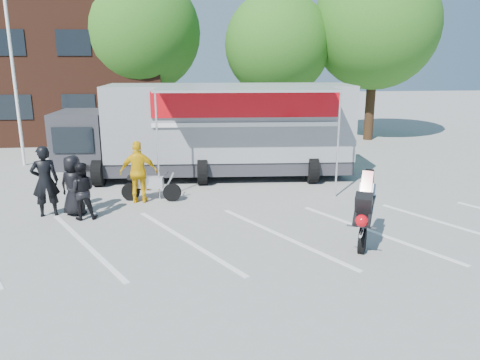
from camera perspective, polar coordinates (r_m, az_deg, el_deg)
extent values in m
plane|color=gray|center=(10.71, -7.68, -9.32)|extent=(100.00, 100.00, 0.00)
cube|color=white|center=(11.63, -7.57, -7.29)|extent=(18.09, 13.33, 0.01)
cube|color=#452216|center=(29.66, -27.24, 11.54)|extent=(18.00, 8.00, 7.00)
cylinder|color=white|center=(20.94, -25.97, 12.38)|extent=(0.12, 0.12, 8.00)
cylinder|color=#382314|center=(26.03, -11.50, 8.46)|extent=(0.50, 0.50, 3.24)
sphere|color=#1F5B16|center=(25.92, -11.96, 17.19)|extent=(6.12, 6.12, 6.12)
cylinder|color=#382314|center=(25.38, 4.42, 8.15)|extent=(0.50, 0.50, 2.88)
sphere|color=#1F5B16|center=(25.22, 4.58, 16.12)|extent=(5.44, 5.44, 5.44)
cylinder|color=#382314|center=(26.26, 15.54, 8.47)|extent=(0.50, 0.50, 3.42)
sphere|color=#1F5B16|center=(26.17, 16.20, 17.60)|extent=(6.46, 6.46, 6.46)
imported|color=black|center=(13.89, -19.62, -0.64)|extent=(0.98, 0.81, 1.72)
imported|color=black|center=(14.07, -22.67, -0.14)|extent=(0.84, 0.66, 2.01)
imported|color=black|center=(13.49, -18.78, -1.28)|extent=(0.85, 0.70, 1.60)
imported|color=yellow|center=(14.54, -12.24, 0.94)|extent=(1.12, 0.47, 1.91)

